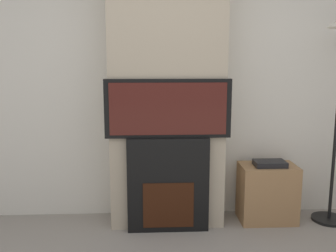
{
  "coord_description": "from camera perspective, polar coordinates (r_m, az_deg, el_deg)",
  "views": [
    {
      "loc": [
        -0.15,
        -1.55,
        1.51
      ],
      "look_at": [
        0.0,
        1.62,
        0.95
      ],
      "focal_mm": 40.0,
      "sensor_mm": 36.0,
      "label": 1
    }
  ],
  "objects": [
    {
      "name": "wall_back",
      "position": [
        3.59,
        -0.31,
        7.49
      ],
      "size": [
        6.0,
        0.06,
        2.7
      ],
      "color": "silver",
      "rests_on": "ground_plane"
    },
    {
      "name": "chimney_breast",
      "position": [
        3.37,
        -0.16,
        7.32
      ],
      "size": [
        1.02,
        0.38,
        2.7
      ],
      "color": "tan",
      "rests_on": "ground_plane"
    },
    {
      "name": "fireplace",
      "position": [
        3.35,
        0.0,
        -8.91
      ],
      "size": [
        0.72,
        0.15,
        0.85
      ],
      "color": "black",
      "rests_on": "ground_plane"
    },
    {
      "name": "television",
      "position": [
        3.2,
        0.0,
        2.67
      ],
      "size": [
        1.08,
        0.07,
        0.51
      ],
      "color": "black",
      "rests_on": "fireplace"
    },
    {
      "name": "media_stand",
      "position": [
        3.7,
        14.89,
        -9.71
      ],
      "size": [
        0.52,
        0.34,
        0.59
      ],
      "color": "#997047",
      "rests_on": "ground_plane"
    }
  ]
}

